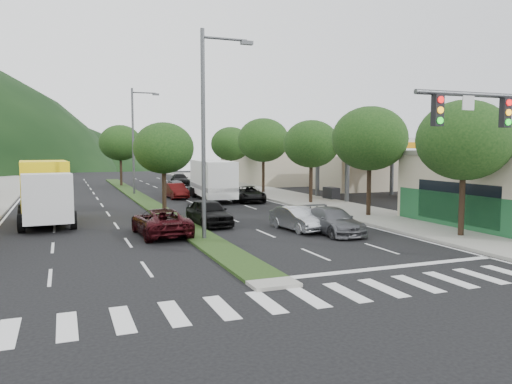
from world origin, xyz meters
name	(u,v)px	position (x,y,z in m)	size (l,w,h in m)	color
ground	(268,282)	(0.00, 0.00, 0.00)	(160.00, 160.00, 0.00)	black
sidewalk_right	(290,197)	(12.50, 25.00, 0.07)	(5.00, 90.00, 0.15)	gray
median	(142,199)	(0.00, 28.00, 0.06)	(1.60, 56.00, 0.12)	#1E3412
crosswalk	(294,299)	(0.00, -2.00, 0.01)	(19.00, 2.20, 0.01)	silver
gas_canopy	(372,146)	(19.00, 22.00, 4.65)	(12.20, 8.20, 5.25)	silver
bldg_right_far	(276,162)	(19.50, 44.00, 2.60)	(10.00, 16.00, 5.20)	beige
tree_r_a	(464,140)	(12.00, 4.00, 4.82)	(4.60, 4.60, 6.63)	black
tree_r_b	(370,139)	(12.00, 12.00, 5.04)	(4.80, 4.80, 6.94)	black
tree_r_c	(311,144)	(12.00, 20.00, 4.75)	(4.40, 4.40, 6.48)	black
tree_r_d	(263,140)	(12.00, 30.00, 5.18)	(5.00, 5.00, 7.17)	black
tree_r_e	(231,144)	(12.00, 40.00, 4.89)	(4.60, 4.60, 6.71)	black
tree_med_near	(164,148)	(0.00, 18.00, 4.43)	(4.00, 4.00, 6.02)	black
tree_med_far	(120,143)	(0.00, 44.00, 5.01)	(4.80, 4.80, 6.94)	black
streetlight_near	(207,124)	(0.21, 8.00, 5.58)	(2.60, 0.25, 10.00)	#47494C
streetlight_mid	(135,136)	(0.21, 33.00, 5.58)	(2.60, 0.25, 10.00)	#47494C
sedan_silver	(297,219)	(5.47, 9.01, 0.64)	(1.36, 3.91, 1.29)	#A5A7AC
suv_maroon	(161,222)	(-1.70, 10.10, 0.70)	(2.32, 5.04, 1.40)	black
car_queue_a	(209,212)	(1.50, 12.45, 0.75)	(1.77, 4.41, 1.50)	black
car_queue_b	(333,221)	(6.74, 7.45, 0.67)	(1.87, 4.61, 1.34)	#535358
car_queue_c	(176,191)	(2.99, 28.29, 0.67)	(1.41, 4.04, 1.33)	#450B0B
car_queue_d	(249,194)	(7.99, 23.29, 0.65)	(2.15, 4.66, 1.29)	black
car_queue_e	(176,187)	(4.12, 33.29, 0.65)	(1.55, 3.84, 1.31)	#4A4B4F
car_queue_f	(180,179)	(6.83, 43.89, 0.66)	(1.85, 4.55, 1.32)	black
box_truck	(45,194)	(-7.27, 16.52, 1.74)	(3.29, 7.60, 3.67)	silver
motorhome	(212,179)	(5.64, 25.89, 1.78)	(3.41, 8.92, 3.35)	white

